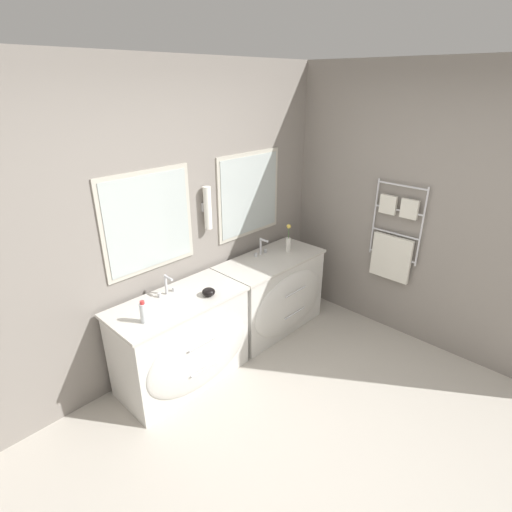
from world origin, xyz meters
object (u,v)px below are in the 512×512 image
(toiletry_bottle, at_px, (143,312))
(amenity_bowl, at_px, (209,292))
(vanity_left, at_px, (183,342))
(flower_vase, at_px, (288,241))
(vanity_right, at_px, (273,294))

(toiletry_bottle, relative_size, amenity_bowl, 1.61)
(vanity_left, relative_size, amenity_bowl, 10.26)
(vanity_left, height_order, flower_vase, flower_vase)
(vanity_left, height_order, toiletry_bottle, toiletry_bottle)
(vanity_left, xyz_separation_m, flower_vase, (1.40, 0.04, 0.50))
(vanity_left, bearing_deg, toiletry_bottle, -171.29)
(vanity_right, height_order, flower_vase, flower_vase)
(amenity_bowl, relative_size, flower_vase, 0.37)
(vanity_left, xyz_separation_m, vanity_right, (1.14, 0.00, 0.00))
(vanity_left, relative_size, vanity_right, 1.00)
(vanity_left, distance_m, flower_vase, 1.49)
(vanity_right, xyz_separation_m, flower_vase, (0.26, 0.04, 0.50))
(vanity_right, bearing_deg, toiletry_bottle, -177.91)
(vanity_left, height_order, vanity_right, same)
(vanity_right, distance_m, toiletry_bottle, 1.57)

